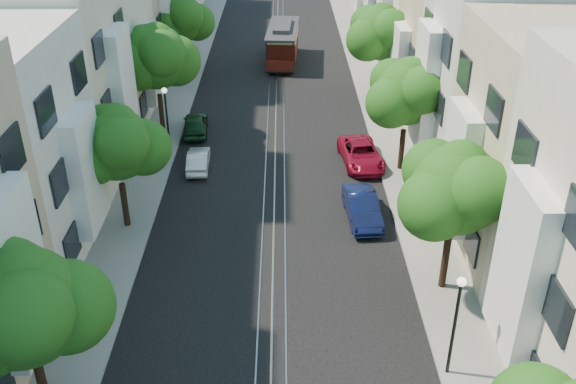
{
  "coord_description": "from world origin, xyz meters",
  "views": [
    {
      "loc": [
        0.46,
        -12.8,
        16.94
      ],
      "look_at": [
        0.69,
        13.49,
        2.2
      ],
      "focal_mm": 40.0,
      "sensor_mm": 36.0,
      "label": 1
    }
  ],
  "objects_px": {
    "tree_w_a": "(25,310)",
    "tree_w_b": "(118,146)",
    "parked_car_e_far": "(361,154)",
    "tree_w_c": "(157,58)",
    "parked_car_e_mid": "(362,207)",
    "lamp_west": "(166,111)",
    "lamp_east": "(457,312)",
    "tree_e_d": "(381,34)",
    "parked_car_w_mid": "(198,160)",
    "parked_car_w_far": "(195,124)",
    "tree_w_d": "(182,20)",
    "cable_car": "(283,41)",
    "tree_e_b": "(457,191)",
    "tree_e_c": "(408,94)"
  },
  "relations": [
    {
      "from": "tree_w_d",
      "to": "parked_car_e_far",
      "type": "height_order",
      "value": "tree_w_d"
    },
    {
      "from": "lamp_west",
      "to": "lamp_east",
      "type": "bearing_deg",
      "value": -55.01
    },
    {
      "from": "tree_e_d",
      "to": "tree_w_a",
      "type": "relative_size",
      "value": 1.02
    },
    {
      "from": "tree_e_d",
      "to": "parked_car_e_far",
      "type": "bearing_deg",
      "value": -102.37
    },
    {
      "from": "tree_w_b",
      "to": "parked_car_e_far",
      "type": "relative_size",
      "value": 1.35
    },
    {
      "from": "tree_w_c",
      "to": "parked_car_e_far",
      "type": "height_order",
      "value": "tree_w_c"
    },
    {
      "from": "tree_e_c",
      "to": "lamp_west",
      "type": "height_order",
      "value": "tree_e_c"
    },
    {
      "from": "lamp_west",
      "to": "parked_car_e_far",
      "type": "distance_m",
      "value": 11.6
    },
    {
      "from": "tree_w_a",
      "to": "tree_w_d",
      "type": "distance_m",
      "value": 34.0
    },
    {
      "from": "tree_w_b",
      "to": "parked_car_e_mid",
      "type": "xyz_separation_m",
      "value": [
        11.54,
        0.61,
        -3.71
      ]
    },
    {
      "from": "tree_w_b",
      "to": "parked_car_e_mid",
      "type": "relative_size",
      "value": 1.51
    },
    {
      "from": "tree_e_d",
      "to": "tree_w_b",
      "type": "distance_m",
      "value": 22.28
    },
    {
      "from": "tree_w_c",
      "to": "parked_car_e_mid",
      "type": "distance_m",
      "value": 16.14
    },
    {
      "from": "tree_e_b",
      "to": "tree_w_c",
      "type": "distance_m",
      "value": 21.53
    },
    {
      "from": "parked_car_e_far",
      "to": "tree_e_c",
      "type": "bearing_deg",
      "value": -25.65
    },
    {
      "from": "parked_car_e_far",
      "to": "parked_car_w_mid",
      "type": "bearing_deg",
      "value": 176.8
    },
    {
      "from": "parked_car_e_mid",
      "to": "parked_car_w_far",
      "type": "height_order",
      "value": "parked_car_e_mid"
    },
    {
      "from": "tree_e_d",
      "to": "parked_car_w_mid",
      "type": "distance_m",
      "value": 16.42
    },
    {
      "from": "tree_e_d",
      "to": "parked_car_w_far",
      "type": "bearing_deg",
      "value": -155.24
    },
    {
      "from": "lamp_east",
      "to": "tree_w_c",
      "type": "bearing_deg",
      "value": 122.65
    },
    {
      "from": "tree_e_d",
      "to": "tree_w_c",
      "type": "height_order",
      "value": "tree_w_c"
    },
    {
      "from": "lamp_west",
      "to": "parked_car_e_far",
      "type": "xyz_separation_m",
      "value": [
        11.32,
        -1.24,
        -2.2
      ]
    },
    {
      "from": "parked_car_e_far",
      "to": "tree_w_d",
      "type": "bearing_deg",
      "value": 122.33
    },
    {
      "from": "parked_car_e_mid",
      "to": "parked_car_w_mid",
      "type": "distance_m",
      "value": 10.47
    },
    {
      "from": "tree_w_a",
      "to": "parked_car_w_mid",
      "type": "distance_m",
      "value": 18.95
    },
    {
      "from": "tree_w_d",
      "to": "lamp_west",
      "type": "height_order",
      "value": "tree_w_d"
    },
    {
      "from": "tree_e_c",
      "to": "cable_car",
      "type": "relative_size",
      "value": 0.83
    },
    {
      "from": "cable_car",
      "to": "parked_car_e_far",
      "type": "height_order",
      "value": "cable_car"
    },
    {
      "from": "tree_w_c",
      "to": "tree_w_a",
      "type": "bearing_deg",
      "value": -90.0
    },
    {
      "from": "tree_e_c",
      "to": "tree_w_c",
      "type": "relative_size",
      "value": 0.92
    },
    {
      "from": "tree_w_a",
      "to": "parked_car_w_mid",
      "type": "bearing_deg",
      "value": 81.48
    },
    {
      "from": "cable_car",
      "to": "tree_w_c",
      "type": "bearing_deg",
      "value": -113.02
    },
    {
      "from": "tree_e_b",
      "to": "lamp_west",
      "type": "height_order",
      "value": "tree_e_b"
    },
    {
      "from": "parked_car_e_far",
      "to": "parked_car_w_mid",
      "type": "relative_size",
      "value": 1.38
    },
    {
      "from": "tree_w_b",
      "to": "parked_car_e_mid",
      "type": "height_order",
      "value": "tree_w_b"
    },
    {
      "from": "tree_e_c",
      "to": "lamp_west",
      "type": "relative_size",
      "value": 1.57
    },
    {
      "from": "tree_w_b",
      "to": "lamp_east",
      "type": "distance_m",
      "value": 16.81
    },
    {
      "from": "parked_car_e_mid",
      "to": "tree_e_c",
      "type": "bearing_deg",
      "value": 57.63
    },
    {
      "from": "tree_w_a",
      "to": "tree_w_b",
      "type": "distance_m",
      "value": 12.0
    },
    {
      "from": "tree_e_d",
      "to": "lamp_west",
      "type": "xyz_separation_m",
      "value": [
        -13.56,
        -8.98,
        -2.02
      ]
    },
    {
      "from": "tree_e_d",
      "to": "parked_car_e_far",
      "type": "distance_m",
      "value": 11.28
    },
    {
      "from": "tree_w_c",
      "to": "parked_car_w_far",
      "type": "height_order",
      "value": "tree_w_c"
    },
    {
      "from": "tree_w_b",
      "to": "parked_car_w_far",
      "type": "relative_size",
      "value": 1.63
    },
    {
      "from": "parked_car_e_mid",
      "to": "parked_car_e_far",
      "type": "bearing_deg",
      "value": 79.84
    },
    {
      "from": "tree_e_c",
      "to": "tree_w_d",
      "type": "bearing_deg",
      "value": 131.99
    },
    {
      "from": "tree_e_d",
      "to": "lamp_east",
      "type": "bearing_deg",
      "value": -92.04
    },
    {
      "from": "tree_e_b",
      "to": "tree_w_d",
      "type": "height_order",
      "value": "tree_e_b"
    },
    {
      "from": "tree_e_b",
      "to": "parked_car_e_mid",
      "type": "xyz_separation_m",
      "value": [
        -2.86,
        5.61,
        -4.05
      ]
    },
    {
      "from": "lamp_east",
      "to": "parked_car_w_mid",
      "type": "bearing_deg",
      "value": 123.36
    },
    {
      "from": "tree_e_d",
      "to": "tree_w_a",
      "type": "height_order",
      "value": "tree_e_d"
    }
  ]
}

